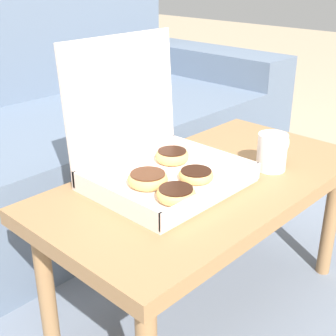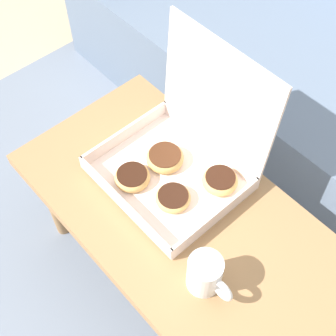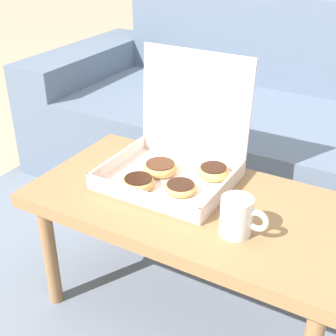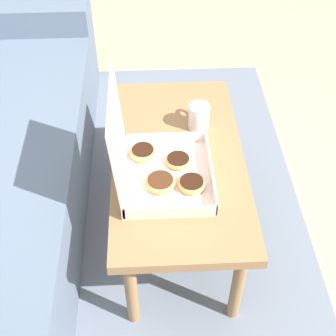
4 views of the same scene
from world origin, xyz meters
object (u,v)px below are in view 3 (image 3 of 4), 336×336
Objects in this scene: pastry_box at (176,159)px; couch at (284,135)px; coffee_table at (193,214)px; coffee_mug at (238,216)px.

couch is at bearing 82.71° from pastry_box.
coffee_mug reaches higher than coffee_table.
pastry_box reaches higher than coffee_mug.
couch is at bearing 90.00° from coffee_table.
coffee_table is 7.50× the size of coffee_mug.
pastry_box is (-0.10, 0.08, 0.12)m from coffee_table.
couch reaches higher than pastry_box.
coffee_mug is (0.27, -0.17, -0.01)m from pastry_box.
coffee_table is at bearing -39.06° from pastry_box.
coffee_mug is (0.17, -0.09, 0.10)m from coffee_table.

